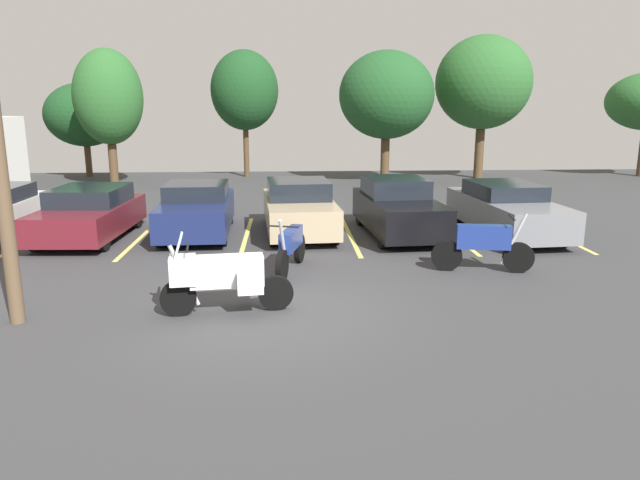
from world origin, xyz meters
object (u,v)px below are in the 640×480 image
motorcycle_touring (221,276)px  car_grey (506,210)px  motorcycle_second (484,245)px  car_navy (197,210)px  car_black (398,208)px  motorcycle_third (291,247)px  car_tan (299,208)px  car_maroon (90,214)px

motorcycle_touring → car_grey: size_ratio=0.47×
motorcycle_second → car_navy: 7.94m
motorcycle_touring → car_grey: 9.43m
motorcycle_touring → car_black: size_ratio=0.52×
motorcycle_second → car_black: size_ratio=0.49×
motorcycle_third → car_tan: size_ratio=0.50×
car_navy → car_grey: size_ratio=0.88×
motorcycle_third → car_black: size_ratio=0.49×
motorcycle_third → car_grey: (6.03, 3.46, 0.15)m
motorcycle_third → car_tan: car_tan is taller
car_tan → car_black: car_black is taller
motorcycle_second → motorcycle_third: size_ratio=1.00×
motorcycle_touring → car_tan: 6.62m
car_grey → motorcycle_third: bearing=-150.2°
motorcycle_touring → car_tan: bearing=77.0°
motorcycle_third → car_grey: size_ratio=0.44×
car_grey → car_tan: bearing=175.8°
car_tan → car_navy: bearing=179.0°
car_grey → car_maroon: bearing=179.3°
motorcycle_third → car_black: bearing=50.0°
motorcycle_third → car_maroon: 6.49m
motorcycle_second → car_tan: size_ratio=0.50×
car_black → motorcycle_touring: bearing=-124.5°
car_navy → car_black: 5.59m
car_black → car_grey: 3.03m
car_navy → car_black: size_ratio=0.97×
car_tan → motorcycle_third: bearing=-93.8°
car_maroon → motorcycle_touring: bearing=-55.8°
car_grey → car_black: bearing=177.7°
motorcycle_third → car_maroon: size_ratio=0.51×
motorcycle_touring → car_black: 7.46m
motorcycle_second → motorcycle_third: (-4.18, 0.24, -0.05)m
motorcycle_second → car_tan: car_tan is taller
motorcycle_touring → motorcycle_third: bearing=64.5°
motorcycle_second → car_black: 4.00m
car_maroon → car_navy: size_ratio=1.00×
motorcycle_touring → car_grey: (7.26, 6.03, 0.03)m
motorcycle_third → car_maroon: (-5.41, 3.59, 0.13)m
car_grey → motorcycle_second: bearing=-116.6°
car_tan → car_maroon: bearing=-177.1°
car_maroon → car_navy: car_navy is taller
motorcycle_second → car_black: bearing=107.1°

